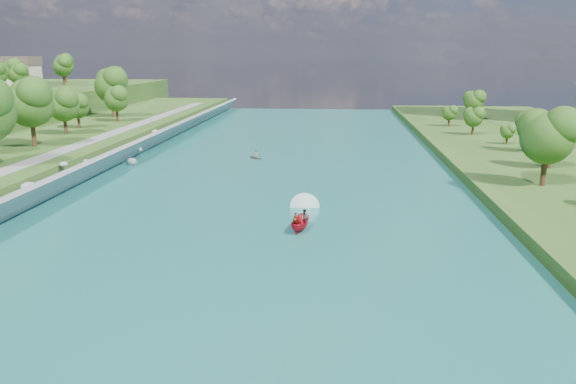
{
  "coord_description": "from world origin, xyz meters",
  "views": [
    {
      "loc": [
        9.32,
        -49.0,
        17.97
      ],
      "look_at": [
        3.91,
        13.61,
        2.5
      ],
      "focal_mm": 35.0,
      "sensor_mm": 36.0,
      "label": 1
    }
  ],
  "objects": [
    {
      "name": "trees_east",
      "position": [
        39.65,
        26.45,
        6.09
      ],
      "size": [
        14.65,
        142.47,
        11.88
      ],
      "color": "#1E4F15",
      "rests_on": "berm_east"
    },
    {
      "name": "ground",
      "position": [
        0.0,
        0.0,
        0.0
      ],
      "size": [
        260.0,
        260.0,
        0.0
      ],
      "primitive_type": "plane",
      "color": "#2D5119",
      "rests_on": "ground"
    },
    {
      "name": "raft",
      "position": [
        -4.67,
        47.48,
        0.44
      ],
      "size": [
        3.32,
        3.28,
        1.52
      ],
      "rotation": [
        0.0,
        0.0,
        0.82
      ],
      "color": "gray",
      "rests_on": "river_water"
    },
    {
      "name": "motorboat",
      "position": [
        5.75,
        8.37,
        0.78
      ],
      "size": [
        3.6,
        18.93,
        2.1
      ],
      "rotation": [
        0.0,
        0.0,
        2.97
      ],
      "color": "#AE0D1C",
      "rests_on": "river_water"
    },
    {
      "name": "riprap_bank",
      "position": [
        -25.85,
        18.99,
        1.81
      ],
      "size": [
        5.2,
        236.0,
        4.33
      ],
      "color": "slate",
      "rests_on": "ground"
    },
    {
      "name": "river_water",
      "position": [
        0.0,
        20.0,
        0.05
      ],
      "size": [
        55.0,
        240.0,
        0.1
      ],
      "primitive_type": "cube",
      "color": "#1B6A64",
      "rests_on": "ground"
    },
    {
      "name": "trees_ridge",
      "position": [
        -72.66,
        102.49,
        13.77
      ],
      "size": [
        18.42,
        62.45,
        10.71
      ],
      "color": "#1E4F15",
      "rests_on": "ridge_west"
    },
    {
      "name": "riverside_path",
      "position": [
        -32.5,
        20.0,
        3.55
      ],
      "size": [
        3.0,
        200.0,
        0.1
      ],
      "primitive_type": "cube",
      "color": "gray",
      "rests_on": "berm_west"
    }
  ]
}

